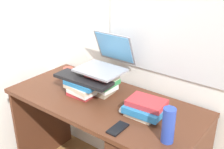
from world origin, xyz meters
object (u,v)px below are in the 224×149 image
object	(u,v)px
book_stack_tall	(101,82)
water_bottle	(168,125)
cell_phone	(118,128)
book_stack_keyboard_riser	(83,87)
laptop	(106,60)
computer_mouse	(125,109)
book_stack_side	(146,108)
mug	(69,74)
keyboard	(83,79)

from	to	relation	value
book_stack_tall	water_bottle	size ratio (longest dim) A/B	1.10
water_bottle	cell_phone	world-z (taller)	water_bottle
book_stack_keyboard_riser	laptop	distance (m)	0.24
computer_mouse	laptop	bearing A→B (deg)	148.44
book_stack_tall	book_stack_side	size ratio (longest dim) A/B	0.90
book_stack_keyboard_riser	laptop	world-z (taller)	laptop
book_stack_keyboard_riser	cell_phone	world-z (taller)	book_stack_keyboard_riser
book_stack_tall	water_bottle	bearing A→B (deg)	-19.32
book_stack_tall	water_bottle	world-z (taller)	water_bottle
book_stack_tall	book_stack_keyboard_riser	distance (m)	0.13
mug	book_stack_side	bearing A→B (deg)	-6.42
keyboard	mug	size ratio (longest dim) A/B	3.78
book_stack_side	keyboard	world-z (taller)	keyboard
laptop	mug	world-z (taller)	laptop
computer_mouse	book_stack_keyboard_riser	bearing A→B (deg)	179.04
book_stack_keyboard_riser	mug	distance (m)	0.29
keyboard	book_stack_keyboard_riser	bearing A→B (deg)	-100.40
book_stack_keyboard_riser	laptop	size ratio (longest dim) A/B	0.74
book_stack_tall	book_stack_keyboard_riser	bearing A→B (deg)	-126.11
book_stack_tall	water_bottle	xyz separation A→B (m)	(0.62, -0.22, 0.02)
book_stack_keyboard_riser	water_bottle	bearing A→B (deg)	-9.33
keyboard	cell_phone	size ratio (longest dim) A/B	3.09
laptop	mug	size ratio (longest dim) A/B	2.94
book_stack_tall	mug	distance (m)	0.34
laptop	keyboard	xyz separation A→B (m)	(-0.07, -0.16, -0.10)
water_bottle	cell_phone	size ratio (longest dim) A/B	1.43
book_stack_keyboard_riser	keyboard	world-z (taller)	keyboard
mug	water_bottle	xyz separation A→B (m)	(0.96, -0.23, 0.05)
book_stack_keyboard_riser	book_stack_tall	bearing A→B (deg)	53.89
laptop	book_stack_keyboard_riser	bearing A→B (deg)	-112.57
book_stack_keyboard_riser	mug	bearing A→B (deg)	155.34
book_stack_side	cell_phone	xyz separation A→B (m)	(-0.04, -0.22, -0.04)
cell_phone	book_stack_side	bearing A→B (deg)	78.42
laptop	cell_phone	size ratio (longest dim) A/B	2.40
book_stack_tall	computer_mouse	bearing A→B (deg)	-21.37
keyboard	water_bottle	world-z (taller)	water_bottle
water_bottle	laptop	bearing A→B (deg)	155.67
cell_phone	book_stack_tall	bearing A→B (deg)	140.01
book_stack_side	cell_phone	world-z (taller)	book_stack_side
laptop	book_stack_side	bearing A→B (deg)	-18.00
computer_mouse	water_bottle	world-z (taller)	water_bottle
book_stack_keyboard_riser	book_stack_side	distance (m)	0.47
book_stack_keyboard_riser	water_bottle	size ratio (longest dim) A/B	1.24
book_stack_side	water_bottle	bearing A→B (deg)	-34.21
book_stack_keyboard_riser	keyboard	distance (m)	0.06
book_stack_tall	computer_mouse	distance (m)	0.31
computer_mouse	cell_phone	size ratio (longest dim) A/B	0.76
mug	water_bottle	bearing A→B (deg)	-13.78
book_stack_keyboard_riser	computer_mouse	bearing A→B (deg)	-0.96
laptop	computer_mouse	size ratio (longest dim) A/B	3.14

